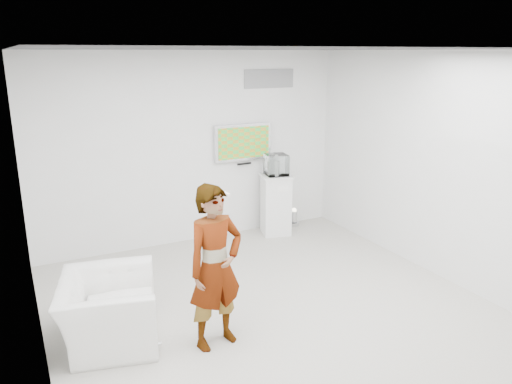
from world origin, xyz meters
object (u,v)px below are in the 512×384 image
floor_uplight (294,217)px  armchair (109,310)px  pedestal (276,204)px  person (215,267)px  tv (243,142)px

floor_uplight → armchair: bearing=-148.0°
floor_uplight → pedestal: bearing=-158.8°
person → floor_uplight: bearing=35.3°
armchair → person: bearing=-105.0°
pedestal → armchair: bearing=-146.6°
armchair → tv: bearing=-35.0°
person → floor_uplight: size_ratio=5.68×
person → pedestal: bearing=39.0°
armchair → floor_uplight: size_ratio=3.61×
tv → floor_uplight: size_ratio=3.28×
armchair → pedestal: 3.79m
armchair → pedestal: bearing=-43.0°
tv → floor_uplight: bearing=-7.3°
armchair → floor_uplight: 4.29m
armchair → pedestal: (3.16, 2.08, 0.15)m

